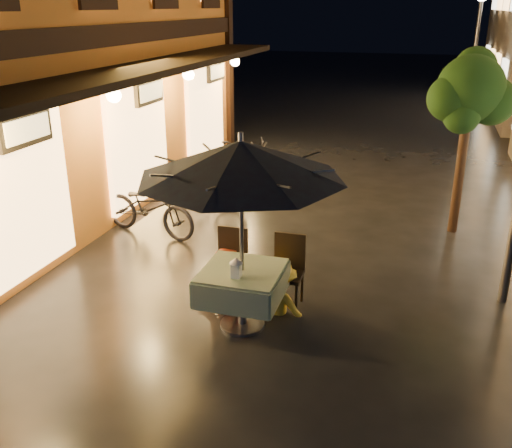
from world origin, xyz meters
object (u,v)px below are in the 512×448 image
(cafe_table, at_px, (242,284))
(patio_umbrella, at_px, (241,160))
(person_orange, at_px, (223,250))
(bicycle_0, at_px, (149,207))
(table_lantern, at_px, (236,266))
(person_yellow, at_px, (279,263))

(cafe_table, relative_size, patio_umbrella, 0.40)
(person_orange, distance_m, bicycle_0, 2.86)
(cafe_table, xyz_separation_m, patio_umbrella, (-0.00, 0.00, 1.56))
(cafe_table, relative_size, table_lantern, 3.96)
(cafe_table, height_order, person_orange, person_orange)
(table_lantern, height_order, person_yellow, person_yellow)
(person_orange, relative_size, person_yellow, 1.13)
(person_yellow, bearing_deg, person_orange, 7.31)
(person_yellow, xyz_separation_m, bicycle_0, (-2.82, 1.95, -0.18))
(patio_umbrella, relative_size, table_lantern, 9.84)
(person_yellow, bearing_deg, table_lantern, 72.45)
(person_orange, bearing_deg, patio_umbrella, 114.64)
(table_lantern, bearing_deg, patio_umbrella, 90.00)
(table_lantern, relative_size, bicycle_0, 0.13)
(table_lantern, bearing_deg, person_orange, 120.46)
(person_orange, bearing_deg, bicycle_0, -58.67)
(cafe_table, xyz_separation_m, person_orange, (-0.43, 0.51, 0.18))
(cafe_table, bearing_deg, table_lantern, -90.00)
(patio_umbrella, height_order, bicycle_0, patio_umbrella)
(cafe_table, distance_m, person_orange, 0.69)
(table_lantern, relative_size, person_yellow, 0.18)
(cafe_table, height_order, table_lantern, table_lantern)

